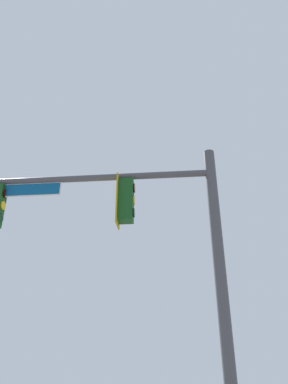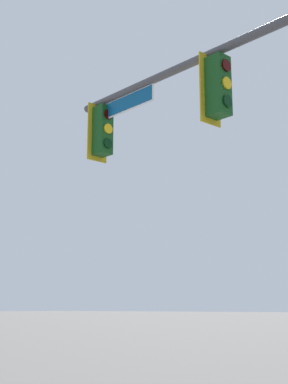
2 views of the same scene
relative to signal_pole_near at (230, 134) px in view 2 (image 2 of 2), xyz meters
name	(u,v)px [view 2 (image 2 of 2)]	position (x,y,z in m)	size (l,w,h in m)	color
signal_pole_near	(230,134)	(0.00, 0.00, 0.00)	(6.00, 1.33, 6.96)	#47474C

